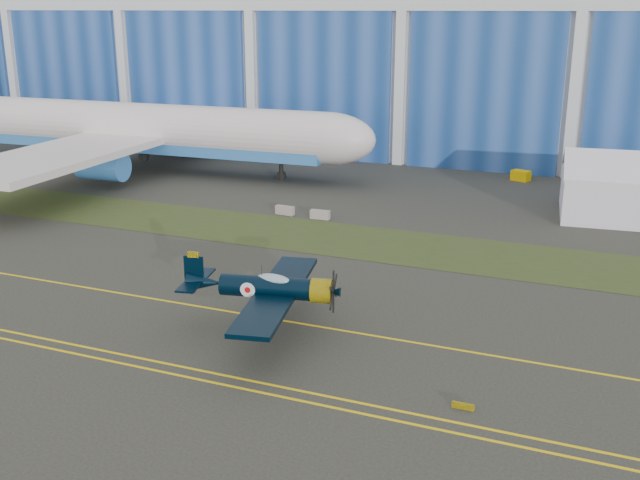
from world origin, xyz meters
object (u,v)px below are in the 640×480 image
at_px(warbird, 267,287).
at_px(jetliner, 139,74).
at_px(tent, 639,185).
at_px(tug, 521,176).
at_px(shipping_container, 329,153).

bearing_deg(warbird, jetliner, 121.38).
relative_size(warbird, tent, 1.01).
bearing_deg(jetliner, tug, 11.58).
relative_size(tent, shipping_container, 3.00).
distance_m(shipping_container, tug, 26.58).
relative_size(shipping_container, tug, 2.46).
height_order(tent, shipping_container, tent).
bearing_deg(jetliner, shipping_container, 32.50).
bearing_deg(tent, jetliner, 172.71).
xyz_separation_m(jetliner, tent, (60.02, -1.30, -8.83)).
bearing_deg(shipping_container, jetliner, -130.65).
distance_m(warbird, shipping_container, 57.63).
height_order(tent, tug, tent).
xyz_separation_m(warbird, jetliner, (-37.95, 40.56, 9.14)).
xyz_separation_m(tent, tug, (-13.20, 13.11, -2.81)).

